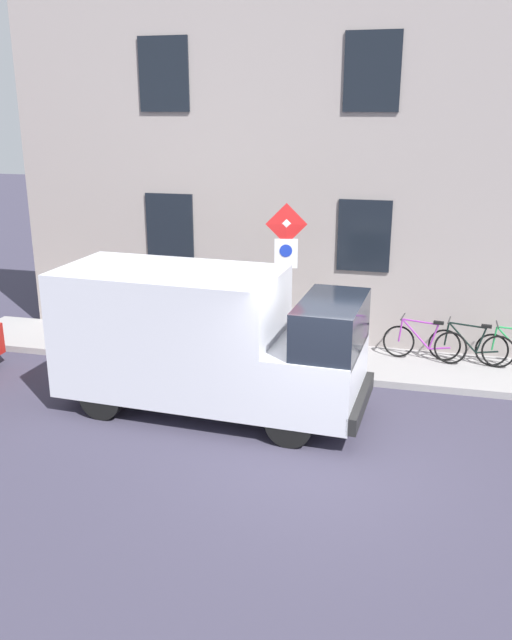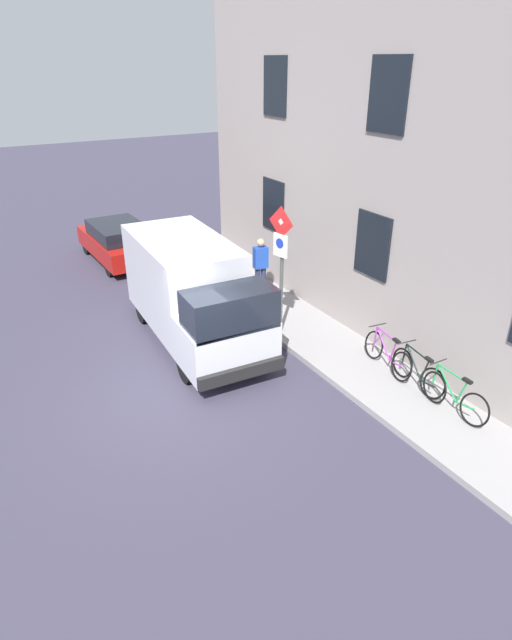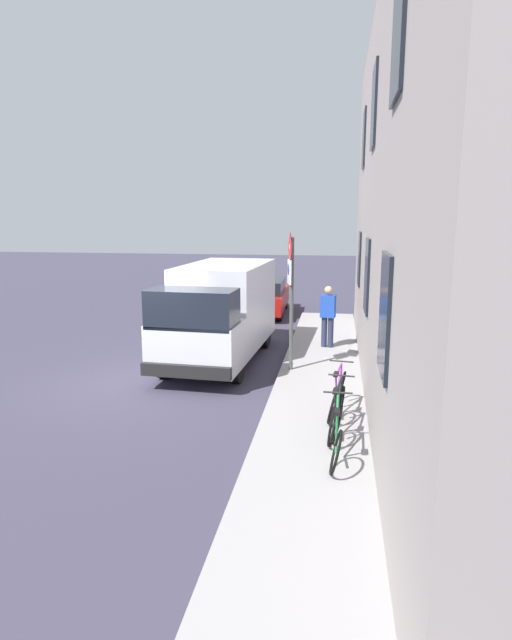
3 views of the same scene
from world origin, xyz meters
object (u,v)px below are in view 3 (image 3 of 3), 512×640
object	(u,v)px
delivery_van	(220,311)
bicycle_black	(337,412)
parked_hatchback	(263,296)
pedestrian	(328,314)
bicycle_green	(337,434)
sign_post_stacked	(290,281)
bicycle_purple	(337,394)

from	to	relation	value
delivery_van	bicycle_black	world-z (taller)	delivery_van
parked_hatchback	pedestrian	world-z (taller)	pedestrian
bicycle_green	sign_post_stacked	bearing A→B (deg)	14.65
delivery_van	bicycle_purple	bearing A→B (deg)	42.45
delivery_van	bicycle_purple	distance (m)	4.89
bicycle_purple	pedestrian	distance (m)	5.08
parked_hatchback	bicycle_green	distance (m)	12.57
parked_hatchback	sign_post_stacked	bearing A→B (deg)	-168.61
delivery_van	pedestrian	size ratio (longest dim) A/B	3.16
pedestrian	bicycle_purple	bearing A→B (deg)	-166.75
bicycle_green	bicycle_purple	world-z (taller)	same
delivery_van	bicycle_green	distance (m)	6.41
bicycle_black	pedestrian	bearing A→B (deg)	10.29
pedestrian	bicycle_black	bearing A→B (deg)	-167.28
bicycle_purple	sign_post_stacked	bearing A→B (deg)	30.93
sign_post_stacked	pedestrian	distance (m)	2.77
bicycle_green	pedestrian	xyz separation A→B (m)	(-0.30, 6.89, 0.56)
parked_hatchback	bicycle_purple	size ratio (longest dim) A/B	2.35
delivery_van	bicycle_black	size ratio (longest dim) A/B	3.18
bicycle_black	delivery_van	bearing A→B (deg)	40.69
bicycle_green	pedestrian	bearing A→B (deg)	2.98
sign_post_stacked	parked_hatchback	size ratio (longest dim) A/B	0.78
bicycle_black	parked_hatchback	bearing A→B (deg)	21.84
sign_post_stacked	bicycle_black	size ratio (longest dim) A/B	1.85
bicycle_black	bicycle_purple	size ratio (longest dim) A/B	1.00
bicycle_purple	pedestrian	bearing A→B (deg)	11.27
delivery_van	bicycle_purple	size ratio (longest dim) A/B	3.16
bicycle_purple	delivery_van	bearing A→B (deg)	47.18
sign_post_stacked	bicycle_purple	size ratio (longest dim) A/B	1.85
sign_post_stacked	parked_hatchback	distance (m)	8.04
bicycle_purple	parked_hatchback	bearing A→B (deg)	23.51
sign_post_stacked	parked_hatchback	world-z (taller)	sign_post_stacked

